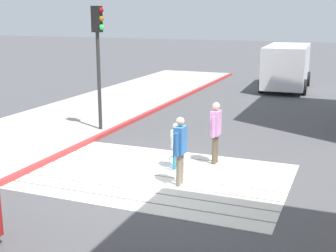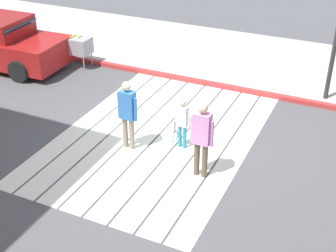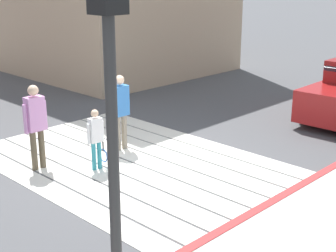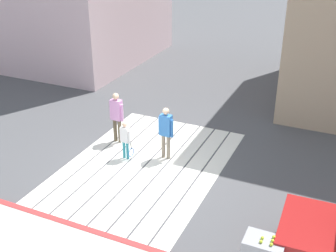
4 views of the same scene
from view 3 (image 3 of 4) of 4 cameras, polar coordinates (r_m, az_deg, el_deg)
The scene contains 7 objects.
ground_plane at distance 10.35m, azimuth -4.35°, elevation -4.13°, with size 120.00×120.00×0.00m, color #4C4C4F.
crosswalk_stripes at distance 10.35m, azimuth -4.35°, elevation -4.10°, with size 6.40×4.35×0.01m.
curb_painted at distance 8.36m, azimuth 10.75°, elevation -9.39°, with size 0.16×40.00×0.13m, color #BC3333.
traffic_light_corner at distance 4.80m, azimuth -6.86°, elevation 8.24°, with size 0.39×0.28×4.24m.
pedestrian_adult_lead at distance 10.79m, azimuth -5.47°, elevation 2.17°, with size 0.23×0.49×1.67m.
pedestrian_adult_trailing at distance 9.99m, azimuth -14.90°, elevation 0.55°, with size 0.23×0.50×1.71m.
pedestrian_child_with_racket at distance 9.82m, azimuth -8.22°, elevation -1.19°, with size 0.28×0.39×1.24m.
Camera 3 is at (-7.28, 6.31, 3.79)m, focal length 53.32 mm.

